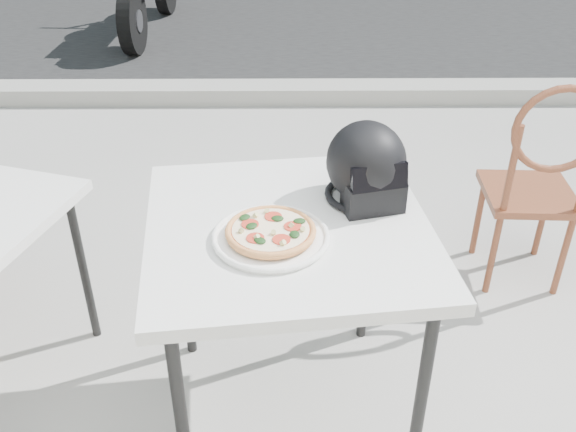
{
  "coord_description": "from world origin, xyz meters",
  "views": [
    {
      "loc": [
        -0.44,
        -1.55,
        1.85
      ],
      "look_at": [
        -0.43,
        0.02,
        0.85
      ],
      "focal_mm": 40.0,
      "sensor_mm": 36.0,
      "label": 1
    }
  ],
  "objects_px": {
    "cafe_table_main": "(289,244)",
    "pizza": "(271,231)",
    "helmet": "(367,167)",
    "cafe_chair_main": "(539,177)",
    "plate": "(271,237)"
  },
  "relations": [
    {
      "from": "cafe_table_main",
      "to": "pizza",
      "type": "height_order",
      "value": "pizza"
    },
    {
      "from": "cafe_table_main",
      "to": "helmet",
      "type": "height_order",
      "value": "helmet"
    },
    {
      "from": "cafe_table_main",
      "to": "pizza",
      "type": "xyz_separation_m",
      "value": [
        -0.05,
        -0.08,
        0.1
      ]
    },
    {
      "from": "cafe_table_main",
      "to": "helmet",
      "type": "bearing_deg",
      "value": 31.18
    },
    {
      "from": "pizza",
      "to": "cafe_chair_main",
      "type": "bearing_deg",
      "value": 36.6
    },
    {
      "from": "plate",
      "to": "helmet",
      "type": "height_order",
      "value": "helmet"
    },
    {
      "from": "helmet",
      "to": "cafe_chair_main",
      "type": "bearing_deg",
      "value": 22.07
    },
    {
      "from": "pizza",
      "to": "helmet",
      "type": "bearing_deg",
      "value": 37.82
    },
    {
      "from": "cafe_table_main",
      "to": "plate",
      "type": "height_order",
      "value": "plate"
    },
    {
      "from": "plate",
      "to": "pizza",
      "type": "xyz_separation_m",
      "value": [
        0.0,
        0.0,
        0.02
      ]
    },
    {
      "from": "plate",
      "to": "cafe_chair_main",
      "type": "bearing_deg",
      "value": 36.61
    },
    {
      "from": "cafe_table_main",
      "to": "cafe_chair_main",
      "type": "bearing_deg",
      "value": 35.06
    },
    {
      "from": "pizza",
      "to": "plate",
      "type": "bearing_deg",
      "value": -107.64
    },
    {
      "from": "plate",
      "to": "cafe_chair_main",
      "type": "distance_m",
      "value": 1.41
    },
    {
      "from": "helmet",
      "to": "cafe_table_main",
      "type": "bearing_deg",
      "value": -162.91
    }
  ]
}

